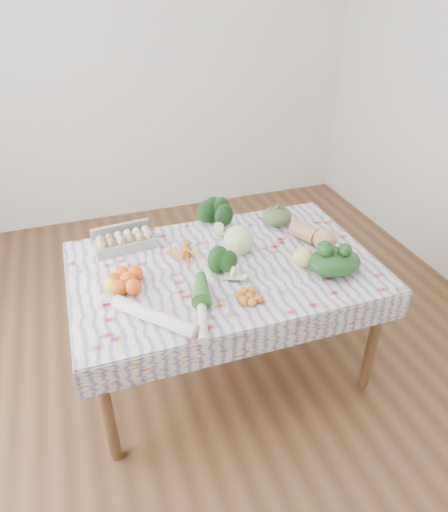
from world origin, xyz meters
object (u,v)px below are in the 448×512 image
at_px(cabbage, 239,240).
at_px(kabocha_squash, 277,216).
at_px(dining_table, 224,277).
at_px(butternut_squash, 314,234).
at_px(egg_carton, 125,242).
at_px(grapefruit, 303,257).

bearing_deg(cabbage, kabocha_squash, 34.11).
distance_m(dining_table, butternut_squash, 0.59).
bearing_deg(cabbage, butternut_squash, -5.63).
distance_m(cabbage, butternut_squash, 0.46).
xyz_separation_m(egg_carton, butternut_squash, (1.06, -0.29, 0.02)).
xyz_separation_m(butternut_squash, grapefruit, (-0.17, -0.19, -0.01)).
bearing_deg(dining_table, egg_carton, 145.43).
distance_m(egg_carton, cabbage, 0.65).
distance_m(kabocha_squash, butternut_squash, 0.30).
relative_size(dining_table, egg_carton, 4.65).
bearing_deg(butternut_squash, dining_table, 160.57).
relative_size(cabbage, butternut_squash, 0.59).
relative_size(kabocha_squash, grapefruit, 1.59).
bearing_deg(kabocha_squash, butternut_squash, -68.21).
relative_size(dining_table, butternut_squash, 5.54).
bearing_deg(butternut_squash, egg_carton, 140.73).
height_order(kabocha_squash, butternut_squash, butternut_squash).
relative_size(egg_carton, cabbage, 2.01).
bearing_deg(cabbage, egg_carton, 157.71).
bearing_deg(egg_carton, kabocha_squash, -6.63).
xyz_separation_m(kabocha_squash, butternut_squash, (0.11, -0.28, 0.01)).
height_order(kabocha_squash, cabbage, cabbage).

